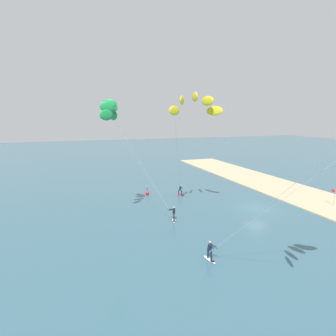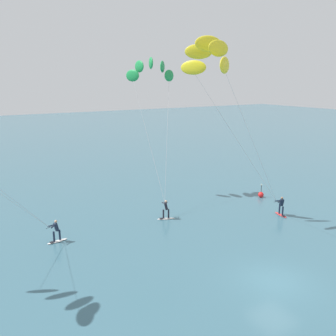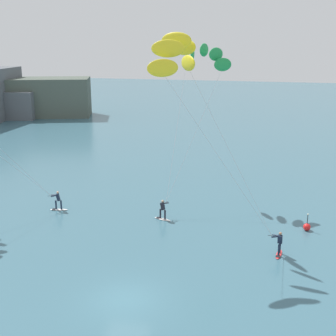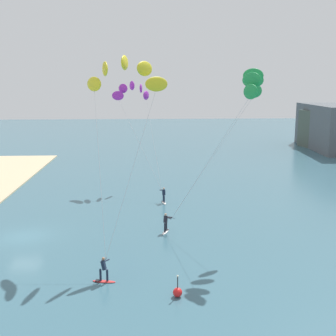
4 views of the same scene
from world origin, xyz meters
TOP-DOWN VIEW (x-y plane):
  - ground_plane at (0.00, 0.00)m, footprint 240.00×240.00m
  - kitesurfer_nearshore at (1.74, 17.94)m, footprint 5.42×8.25m
  - kitesurfer_far_out at (1.51, 8.58)m, footprint 9.04×6.41m
  - marker_buoy at (10.80, 11.91)m, footprint 0.56×0.56m

SIDE VIEW (x-z plane):
  - ground_plane at x=0.00m, z-range 0.00..0.00m
  - marker_buoy at x=10.80m, z-range -0.39..0.99m
  - kitesurfer_nearshore at x=1.74m, z-range 5.09..18.66m
  - kitesurfer_far_out at x=1.51m, z-range 5.47..19.99m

